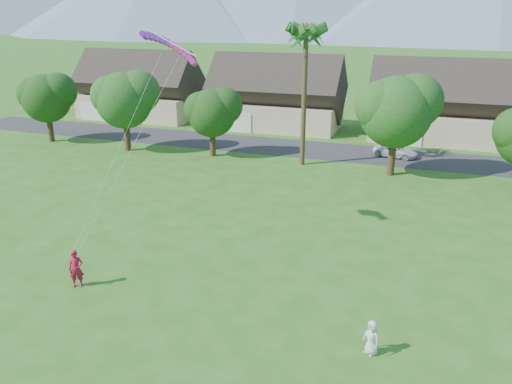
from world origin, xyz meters
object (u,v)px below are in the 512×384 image
at_px(kite_flyer, 76,269).
at_px(parafoil_kite, 171,44).
at_px(watcher, 371,338).
at_px(parked_car, 395,151).

bearing_deg(kite_flyer, parafoil_kite, 42.15).
relative_size(kite_flyer, parafoil_kite, 0.59).
height_order(watcher, parafoil_kite, parafoil_kite).
bearing_deg(watcher, kite_flyer, -146.47).
height_order(parked_car, parafoil_kite, parafoil_kite).
bearing_deg(parafoil_kite, parked_car, 53.20).
distance_m(watcher, parked_car, 31.07).
xyz_separation_m(watcher, parked_car, (-1.58, 31.03, -0.19)).
xyz_separation_m(kite_flyer, parked_car, (13.27, 30.58, -0.42)).
xyz_separation_m(parked_car, parafoil_kite, (-10.91, -23.66, 11.04)).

